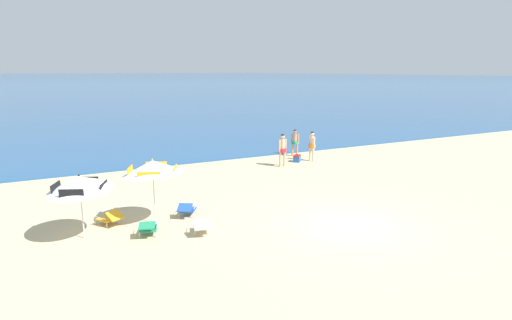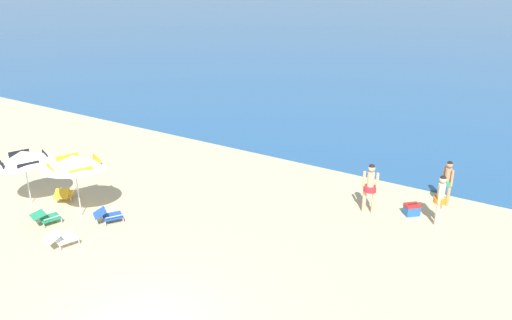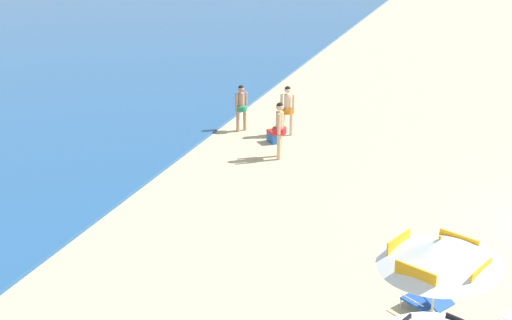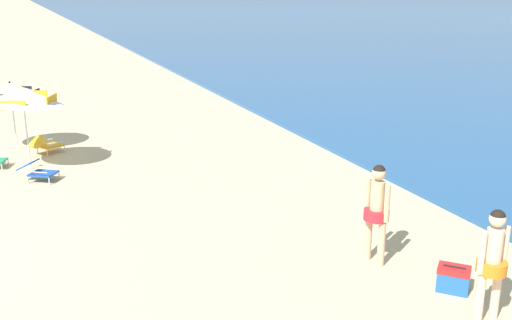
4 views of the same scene
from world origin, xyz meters
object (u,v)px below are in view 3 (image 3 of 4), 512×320
(lounge_chair_under_umbrella, at_px, (427,300))
(person_standing_beside, at_px, (287,107))
(cooler_box, at_px, (274,136))
(beach_umbrella_striped_main, at_px, (439,252))
(person_wading_in, at_px, (241,105))
(person_standing_near_shore, at_px, (280,126))

(lounge_chair_under_umbrella, height_order, person_standing_beside, person_standing_beside)
(cooler_box, bearing_deg, person_standing_beside, -10.59)
(beach_umbrella_striped_main, distance_m, lounge_chair_under_umbrella, 2.04)
(beach_umbrella_striped_main, xyz_separation_m, person_wading_in, (10.22, 7.42, -1.01))
(lounge_chair_under_umbrella, bearing_deg, person_standing_near_shore, 36.73)
(person_standing_beside, bearing_deg, cooler_box, 169.41)
(person_standing_near_shore, xyz_separation_m, person_standing_beside, (2.20, 0.43, -0.04))
(beach_umbrella_striped_main, relative_size, lounge_chair_under_umbrella, 2.78)
(lounge_chair_under_umbrella, xyz_separation_m, cooler_box, (8.31, 5.82, -0.07))
(lounge_chair_under_umbrella, distance_m, person_standing_near_shore, 8.75)
(beach_umbrella_striped_main, xyz_separation_m, cooler_box, (9.47, 5.97, -1.75))
(lounge_chair_under_umbrella, bearing_deg, person_wading_in, 38.74)
(lounge_chair_under_umbrella, relative_size, person_wading_in, 0.63)
(beach_umbrella_striped_main, height_order, person_wading_in, beach_umbrella_striped_main)
(beach_umbrella_striped_main, bearing_deg, person_standing_near_shore, 33.38)
(lounge_chair_under_umbrella, distance_m, person_wading_in, 11.63)
(person_wading_in, height_order, cooler_box, person_wading_in)
(beach_umbrella_striped_main, xyz_separation_m, lounge_chair_under_umbrella, (1.16, 0.15, -1.68))
(person_standing_beside, bearing_deg, beach_umbrella_striped_main, -150.71)
(lounge_chair_under_umbrella, distance_m, person_standing_beside, 10.81)
(lounge_chair_under_umbrella, height_order, person_standing_near_shore, person_standing_near_shore)
(beach_umbrella_striped_main, height_order, person_standing_near_shore, beach_umbrella_striped_main)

